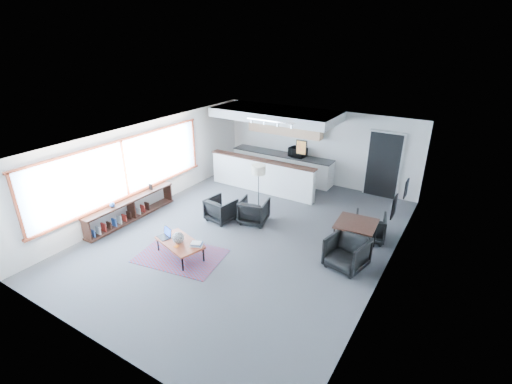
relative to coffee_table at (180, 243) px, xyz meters
The scene contains 21 objects.
room 2.11m from the coffee_table, 64.03° to the left, with size 7.02×9.02×2.62m.
window 2.96m from the coffee_table, 163.05° to the left, with size 0.10×5.95×1.66m.
console 2.56m from the coffee_table, 165.18° to the left, with size 0.35×3.00×0.80m.
kitchenette 5.52m from the coffee_table, 93.91° to the left, with size 4.20×1.96×2.60m.
doorway 6.91m from the coffee_table, 62.93° to the left, with size 1.10×0.12×2.15m.
track_light 4.47m from the coffee_table, 86.49° to the left, with size 1.60×0.07×0.15m.
wall_art_lower 4.93m from the coffee_table, 26.07° to the left, with size 0.03×0.38×0.48m.
wall_art_upper 5.60m from the coffee_table, 38.37° to the left, with size 0.03×0.34×0.44m.
kilim_rug 0.37m from the coffee_table, 97.13° to the right, with size 2.21×1.69×0.01m.
coffee_table is the anchor object (origin of this frame).
laptop 0.45m from the coffee_table, behind, with size 0.39×0.35×0.23m.
ceramic_pot 0.18m from the coffee_table, 69.91° to the right, with size 0.27×0.27×0.27m.
book_stack 0.47m from the coffee_table, 10.83° to the left, with size 0.34×0.31×0.09m.
coaster 0.22m from the coffee_table, 67.81° to the right, with size 0.11×0.11×0.01m.
armchair_left 2.03m from the coffee_table, 97.52° to the left, with size 0.72×0.67×0.74m, color black.
armchair_right 2.48m from the coffee_table, 76.31° to the left, with size 0.74×0.69×0.76m, color black.
floor_lamp 3.27m from the coffee_table, 84.73° to the left, with size 0.45×0.45×1.43m.
dining_table 4.24m from the coffee_table, 34.84° to the left, with size 0.99×0.99×0.78m.
dining_chair_near 3.90m from the coffee_table, 24.98° to the left, with size 0.70×0.65×0.72m, color black.
dining_chair_far 4.83m from the coffee_table, 41.33° to the left, with size 0.64×0.60×0.66m, color black.
microwave 5.91m from the coffee_table, 87.60° to the left, with size 0.58×0.32×0.39m, color black.
Camera 1 is at (4.68, -7.20, 4.99)m, focal length 26.00 mm.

